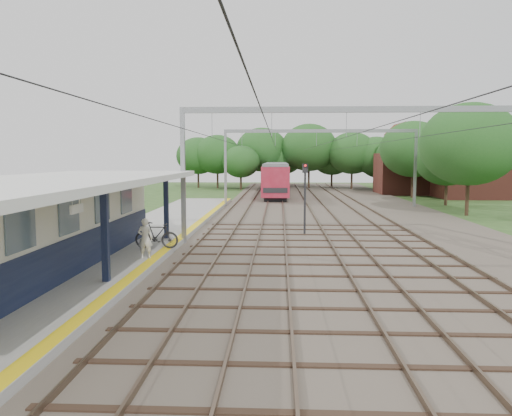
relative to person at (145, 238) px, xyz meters
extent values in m
plane|color=#2D4C1E|center=(5.60, -9.82, -1.18)|extent=(160.00, 160.00, 0.00)
cube|color=#473D33|center=(9.60, 20.18, -1.13)|extent=(18.00, 90.00, 0.10)
cube|color=gray|center=(-1.90, 4.18, -1.01)|extent=(5.00, 52.00, 0.35)
cube|color=yellow|center=(0.35, 4.18, -0.83)|extent=(0.45, 52.00, 0.01)
cube|color=beige|center=(-3.30, -2.82, 0.87)|extent=(3.20, 18.00, 3.40)
cube|color=#111936|center=(-1.68, -2.82, -0.13)|extent=(0.06, 18.00, 1.40)
cube|color=slate|center=(-1.67, -2.82, 1.37)|extent=(0.05, 16.00, 1.30)
cube|color=#111936|center=(-0.30, -3.82, 0.77)|extent=(0.22, 0.22, 3.20)
cube|color=#111936|center=(-0.30, 5.18, 0.77)|extent=(0.22, 0.22, 3.20)
cube|color=silver|center=(-2.20, -3.82, 2.49)|extent=(6.40, 20.00, 0.24)
cube|color=white|center=(-0.40, -5.82, 1.82)|extent=(0.06, 0.85, 0.26)
cube|color=brown|center=(1.38, 20.18, -1.01)|extent=(0.07, 88.00, 0.15)
cube|color=brown|center=(2.82, 20.18, -1.01)|extent=(0.07, 88.00, 0.15)
cube|color=brown|center=(4.38, 20.18, -1.01)|extent=(0.07, 88.00, 0.15)
cube|color=brown|center=(5.82, 20.18, -1.01)|extent=(0.07, 88.00, 0.15)
cube|color=brown|center=(8.08, 20.18, -1.01)|extent=(0.07, 88.00, 0.15)
cube|color=brown|center=(9.52, 20.18, -1.01)|extent=(0.07, 88.00, 0.15)
cube|color=brown|center=(11.68, 20.18, -1.01)|extent=(0.07, 88.00, 0.15)
cube|color=brown|center=(13.12, 20.18, -1.01)|extent=(0.07, 88.00, 0.15)
cube|color=gray|center=(0.60, 5.18, 2.32)|extent=(0.22, 0.22, 7.00)
cube|color=gray|center=(9.10, 5.18, 5.67)|extent=(17.00, 0.20, 0.30)
cube|color=gray|center=(0.60, 25.18, 2.32)|extent=(0.22, 0.22, 7.00)
cube|color=gray|center=(17.60, 25.18, 2.32)|extent=(0.22, 0.22, 7.00)
cube|color=gray|center=(9.10, 25.18, 5.67)|extent=(17.00, 0.20, 0.30)
cylinder|color=black|center=(2.10, 20.18, 4.32)|extent=(0.02, 88.00, 0.02)
cylinder|color=black|center=(5.10, 20.18, 4.32)|extent=(0.02, 88.00, 0.02)
cylinder|color=black|center=(8.80, 20.18, 4.32)|extent=(0.02, 88.00, 0.02)
cylinder|color=black|center=(12.40, 20.18, 4.32)|extent=(0.02, 88.00, 0.02)
cylinder|color=#382619|center=(-4.40, 51.18, 0.26)|extent=(0.28, 0.28, 2.88)
ellipsoid|color=#1C4D1B|center=(-4.40, 51.18, 3.78)|extent=(6.72, 6.72, 5.76)
cylinder|color=#382619|center=(1.60, 53.18, 0.08)|extent=(0.28, 0.28, 2.52)
ellipsoid|color=#1C4D1B|center=(1.60, 53.18, 3.16)|extent=(5.88, 5.88, 5.04)
cylinder|color=#382619|center=(7.60, 50.18, 0.44)|extent=(0.28, 0.28, 3.24)
ellipsoid|color=#1C4D1B|center=(7.60, 50.18, 4.40)|extent=(7.56, 7.56, 6.48)
cylinder|color=#382619|center=(13.60, 52.18, 0.17)|extent=(0.28, 0.28, 2.70)
ellipsoid|color=#1C4D1B|center=(13.60, 52.18, 3.47)|extent=(6.30, 6.30, 5.40)
cylinder|color=#382619|center=(20.10, 28.18, 0.08)|extent=(0.28, 0.28, 2.52)
ellipsoid|color=#1C4D1B|center=(20.10, 28.18, 3.16)|extent=(5.88, 5.88, 5.04)
cylinder|color=#382619|center=(20.60, 44.18, 0.26)|extent=(0.28, 0.28, 2.88)
ellipsoid|color=#1C4D1B|center=(20.60, 44.18, 3.78)|extent=(6.72, 6.72, 5.76)
cube|color=brown|center=(26.60, 36.18, 1.07)|extent=(7.00, 6.00, 4.50)
cube|color=maroon|center=(26.60, 36.18, 4.22)|extent=(4.99, 6.12, 4.99)
cube|color=brown|center=(21.60, 42.18, 1.32)|extent=(8.00, 6.00, 5.00)
cube|color=maroon|center=(21.60, 42.18, 4.72)|extent=(5.52, 6.12, 5.52)
imported|color=silver|center=(0.00, 0.00, 0.00)|extent=(0.62, 0.43, 1.66)
imported|color=black|center=(-0.10, 2.27, -0.23)|extent=(2.03, 0.64, 1.21)
cube|color=black|center=(5.10, 37.12, -0.86)|extent=(2.24, 16.00, 0.44)
cube|color=maroon|center=(5.10, 37.12, 0.88)|extent=(2.80, 17.39, 3.03)
cube|color=black|center=(5.10, 37.12, 1.19)|extent=(2.84, 16.00, 0.87)
cube|color=slate|center=(5.10, 37.12, 2.52)|extent=(2.58, 17.39, 0.28)
cube|color=black|center=(5.10, 55.11, -0.86)|extent=(2.24, 16.00, 0.44)
cube|color=maroon|center=(5.10, 55.11, 0.88)|extent=(2.80, 17.39, 3.03)
cube|color=black|center=(5.10, 55.11, 1.19)|extent=(2.84, 16.00, 0.87)
cube|color=slate|center=(5.10, 55.11, 2.52)|extent=(2.58, 17.39, 0.28)
cylinder|color=black|center=(6.95, 8.38, 0.71)|extent=(0.16, 0.16, 3.78)
cube|color=black|center=(6.95, 8.38, 2.70)|extent=(0.33, 0.26, 0.52)
sphere|color=red|center=(6.95, 8.28, 2.85)|extent=(0.13, 0.13, 0.13)
camera|label=1|loc=(5.49, -19.98, 3.30)|focal=35.00mm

